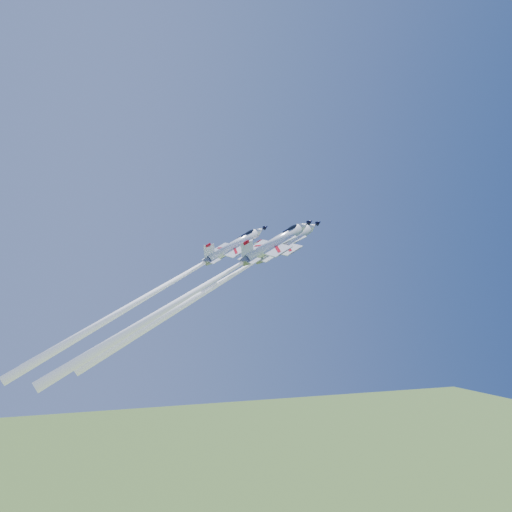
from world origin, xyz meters
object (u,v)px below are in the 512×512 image
object	(u,v)px
jet_lead	(217,285)
jet_left	(158,289)
jet_slot	(156,292)
jet_right	(197,290)

from	to	relation	value
jet_lead	jet_left	world-z (taller)	jet_lead
jet_lead	jet_slot	bearing A→B (deg)	-94.07
jet_right	jet_slot	distance (m)	9.94
jet_left	jet_slot	size ratio (longest dim) A/B	0.97
jet_lead	jet_slot	distance (m)	12.84
jet_left	jet_lead	bearing A→B (deg)	43.50
jet_lead	jet_slot	xyz separation A→B (m)	(-12.67, -1.53, -1.43)
jet_lead	jet_right	xyz separation A→B (m)	(-6.72, -9.49, -1.27)
jet_lead	jet_right	size ratio (longest dim) A/B	1.01
jet_lead	jet_left	bearing A→B (deg)	-136.50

